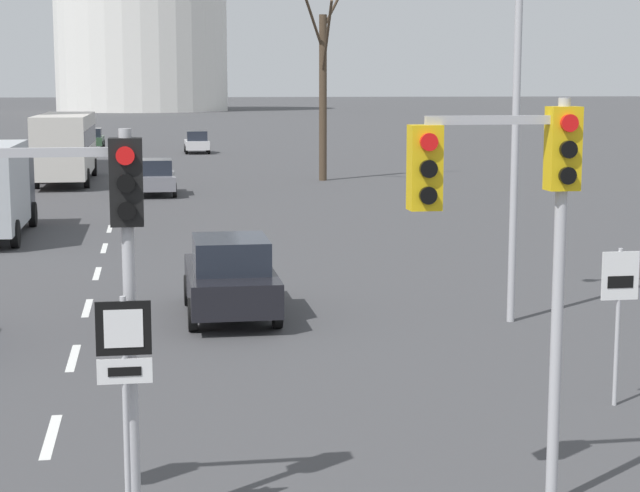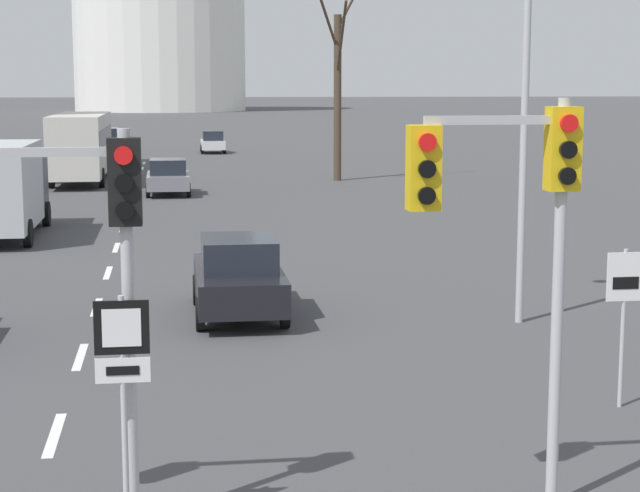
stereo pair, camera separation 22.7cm
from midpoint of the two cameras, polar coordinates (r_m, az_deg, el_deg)
The scene contains 25 objects.
lane_stripe_1 at distance 16.12m, azimuth -13.57°, elevation -9.75°, with size 0.16×2.00×0.01m, color silver.
lane_stripe_2 at distance 20.43m, azimuth -12.35°, elevation -5.79°, with size 0.16×2.00×0.01m, color silver.
lane_stripe_3 at distance 24.80m, azimuth -11.57°, elevation -3.21°, with size 0.16×2.00×0.01m, color silver.
lane_stripe_4 at distance 29.21m, azimuth -11.03°, elevation -1.41°, with size 0.16×2.00×0.01m, color silver.
lane_stripe_5 at distance 33.65m, azimuth -10.62°, elevation -0.08°, with size 0.16×2.00×0.01m, color silver.
lane_stripe_6 at distance 38.10m, azimuth -10.32°, elevation 0.94°, with size 0.16×2.00×0.01m, color silver.
lane_stripe_7 at distance 42.56m, azimuth -10.07°, elevation 1.74°, with size 0.16×2.00×0.01m, color silver.
lane_stripe_8 at distance 47.03m, azimuth -9.88°, elevation 2.40°, with size 0.16×2.00×0.01m, color silver.
lane_stripe_9 at distance 51.50m, azimuth -9.71°, elevation 2.94°, with size 0.16×2.00×0.01m, color silver.
lane_stripe_10 at distance 55.98m, azimuth -9.58°, elevation 3.39°, with size 0.16×2.00×0.01m, color silver.
lane_stripe_11 at distance 60.46m, azimuth -9.46°, elevation 3.77°, with size 0.16×2.00×0.01m, color silver.
lane_stripe_12 at distance 64.95m, azimuth -9.36°, elevation 4.11°, with size 0.16×2.00×0.01m, color silver.
lane_stripe_13 at distance 69.43m, azimuth -9.27°, elevation 4.40°, with size 0.16×2.00×0.01m, color silver.
traffic_signal_centre_tall at distance 11.96m, azimuth -13.17°, elevation 0.82°, with size 2.34×0.34×4.55m.
traffic_signal_near_right at distance 12.44m, azimuth 10.79°, elevation 2.32°, with size 1.99×0.34×4.87m.
route_sign_post at distance 11.97m, azimuth -9.93°, elevation -6.70°, with size 0.60×0.08×2.75m.
speed_limit_sign at distance 17.24m, azimuth 16.28°, elevation -2.82°, with size 0.60×0.08×2.51m.
street_lamp_right at distance 22.55m, azimuth 10.26°, elevation 10.74°, with size 2.50×0.36×9.76m.
sedan_near_left at distance 23.28m, azimuth -4.09°, elevation -1.63°, with size 1.93×4.28×1.76m.
sedan_near_right at distance 85.03m, azimuth -11.10°, elevation 5.66°, with size 1.70×4.40×1.62m.
sedan_mid_centre at distance 49.26m, azimuth -7.97°, elevation 3.68°, with size 1.97×4.10×1.64m.
sedan_far_left at distance 78.77m, azimuth -5.66°, elevation 5.54°, with size 1.79×3.82×1.62m.
city_bus at distance 56.47m, azimuth -12.52°, elevation 5.43°, with size 2.66×10.80×3.48m.
delivery_truck at distance 36.51m, azimuth -16.49°, elevation 3.07°, with size 2.44×7.20×3.14m.
bare_tree_right_near at distance 55.81m, azimuth 1.11°, elevation 8.49°, with size 3.18×3.47×11.64m.
Camera 2 is at (1.76, -5.84, 5.03)m, focal length 60.00 mm.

